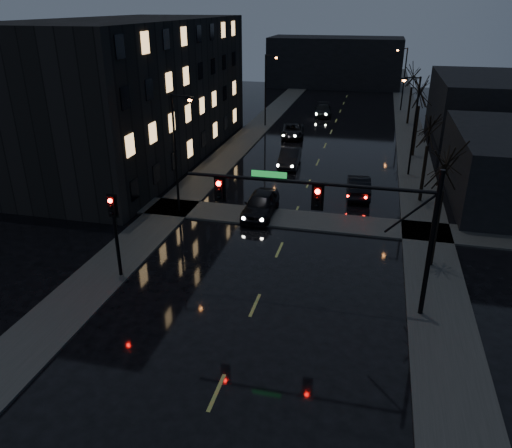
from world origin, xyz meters
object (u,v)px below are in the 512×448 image
Objects in this scene: oncoming_car_d at (323,110)px; lead_car at (359,186)px; oncoming_car_b at (290,157)px; oncoming_car_c at (293,131)px; oncoming_car_a at (261,204)px.

lead_car is (5.88, -28.23, 0.04)m from oncoming_car_d.
oncoming_car_b is at bearing -97.36° from oncoming_car_d.
lead_car is (7.77, -16.49, 0.07)m from oncoming_car_c.
oncoming_car_a is at bearing -96.90° from oncoming_car_d.
oncoming_car_a is 8.25m from lead_car.
oncoming_car_b is at bearing 90.57° from oncoming_car_a.
oncoming_car_d is at bearing 89.69° from oncoming_car_a.
oncoming_car_d is at bearing 86.18° from oncoming_car_b.
oncoming_car_c is 1.00× the size of oncoming_car_d.
oncoming_car_b is 0.93× the size of oncoming_car_d.
lead_car is (6.28, -6.14, -0.01)m from oncoming_car_b.
oncoming_car_b reaches higher than oncoming_car_d.
oncoming_car_c is (-1.55, 21.90, -0.13)m from oncoming_car_a.
oncoming_car_b is 1.01× the size of lead_car.
oncoming_car_d is (0.40, 22.09, -0.04)m from oncoming_car_b.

